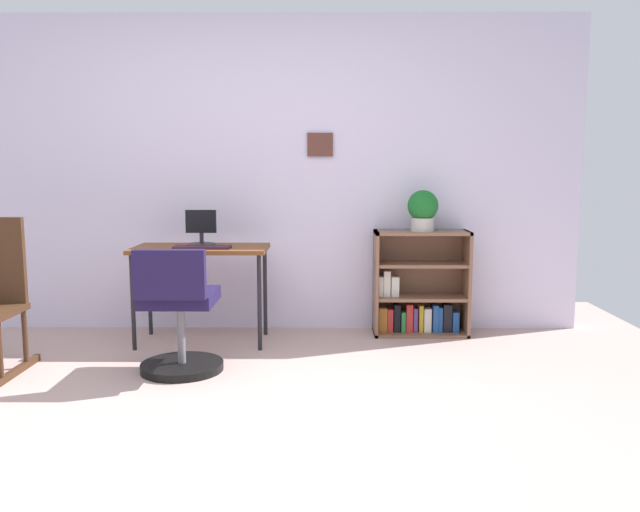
{
  "coord_description": "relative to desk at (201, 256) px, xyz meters",
  "views": [
    {
      "loc": [
        0.6,
        -2.91,
        1.27
      ],
      "look_at": [
        0.57,
        1.15,
        0.71
      ],
      "focal_mm": 35.89,
      "sensor_mm": 36.0,
      "label": 1
    }
  ],
  "objects": [
    {
      "name": "keyboard",
      "position": [
        0.03,
        -0.11,
        0.07
      ],
      "size": [
        0.4,
        0.15,
        0.02
      ],
      "primitive_type": "cube",
      "color": "#351A29",
      "rests_on": "desk"
    },
    {
      "name": "monitor",
      "position": [
        -0.01,
        0.09,
        0.18
      ],
      "size": [
        0.22,
        0.2,
        0.26
      ],
      "color": "#262628",
      "rests_on": "desk"
    },
    {
      "name": "potted_plant_on_shelf",
      "position": [
        1.64,
        0.23,
        0.32
      ],
      "size": [
        0.23,
        0.23,
        0.31
      ],
      "color": "#B7B2A8",
      "rests_on": "bookshelf_low"
    },
    {
      "name": "ground_plane",
      "position": [
        0.3,
        -1.67,
        -0.64
      ],
      "size": [
        6.24,
        6.24,
        0.0
      ],
      "primitive_type": "plane",
      "color": "#B4968D"
    },
    {
      "name": "office_chair",
      "position": [
        -0.0,
        -0.73,
        -0.29
      ],
      "size": [
        0.52,
        0.55,
        0.8
      ],
      "color": "black",
      "rests_on": "ground_plane"
    },
    {
      "name": "bookshelf_low",
      "position": [
        1.62,
        0.28,
        -0.3
      ],
      "size": [
        0.72,
        0.3,
        0.8
      ],
      "color": "brown",
      "rests_on": "ground_plane"
    },
    {
      "name": "wall_back",
      "position": [
        0.3,
        0.48,
        0.58
      ],
      "size": [
        5.2,
        0.12,
        2.44
      ],
      "color": "silver",
      "rests_on": "ground_plane"
    },
    {
      "name": "desk",
      "position": [
        0.0,
        0.0,
        0.0
      ],
      "size": [
        0.97,
        0.51,
        0.71
      ],
      "color": "brown",
      "rests_on": "ground_plane"
    }
  ]
}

